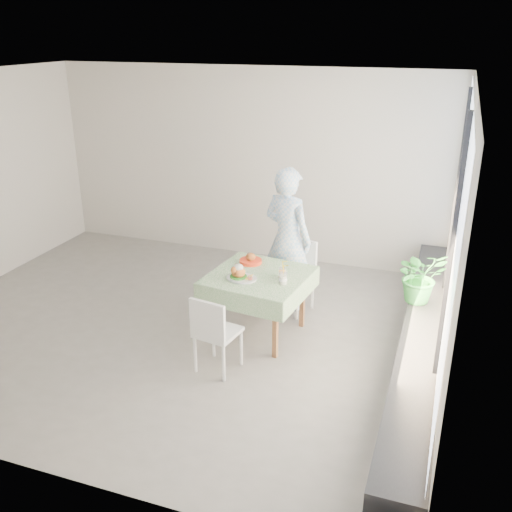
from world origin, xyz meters
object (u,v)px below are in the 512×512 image
at_px(diner, 288,239).
at_px(juice_cup_orange, 282,273).
at_px(chair_near, 217,347).
at_px(chair_far, 293,289).
at_px(potted_plant, 420,276).
at_px(cafe_table, 259,297).
at_px(main_dish, 240,274).

xyz_separation_m(diner, juice_cup_orange, (0.18, -0.82, -0.09)).
bearing_deg(diner, chair_near, 101.48).
bearing_deg(chair_far, juice_cup_orange, -84.68).
bearing_deg(potted_plant, juice_cup_orange, -163.00).
xyz_separation_m(chair_far, potted_plant, (1.49, -0.30, 0.52)).
distance_m(cafe_table, chair_far, 0.77).
xyz_separation_m(cafe_table, chair_far, (0.20, 0.72, -0.19)).
xyz_separation_m(chair_near, diner, (0.25, 1.65, 0.63)).
xyz_separation_m(chair_far, juice_cup_orange, (0.07, -0.73, 0.52)).
xyz_separation_m(cafe_table, juice_cup_orange, (0.27, -0.01, 0.34)).
bearing_deg(juice_cup_orange, cafe_table, 178.21).
height_order(chair_far, chair_near, chair_far).
xyz_separation_m(diner, main_dish, (-0.24, -0.99, -0.09)).
xyz_separation_m(chair_far, chair_near, (-0.36, -1.56, -0.01)).
bearing_deg(cafe_table, potted_plant, 14.12).
bearing_deg(potted_plant, chair_near, -145.73).
bearing_deg(chair_near, juice_cup_orange, 62.65).
bearing_deg(juice_cup_orange, chair_near, -117.35).
height_order(cafe_table, chair_near, chair_near).
relative_size(cafe_table, chair_near, 1.37).
distance_m(diner, main_dish, 1.03).
bearing_deg(diner, juice_cup_orange, 122.52).
relative_size(chair_near, potted_plant, 1.42).
bearing_deg(potted_plant, chair_far, 168.83).
xyz_separation_m(chair_near, main_dish, (0.00, 0.65, 0.54)).
bearing_deg(cafe_table, chair_far, 74.18).
relative_size(chair_far, potted_plant, 1.50).
xyz_separation_m(chair_far, main_dish, (-0.36, -0.91, 0.53)).
height_order(juice_cup_orange, potted_plant, potted_plant).
relative_size(cafe_table, diner, 0.65).
distance_m(diner, potted_plant, 1.66).
distance_m(chair_far, diner, 0.63).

